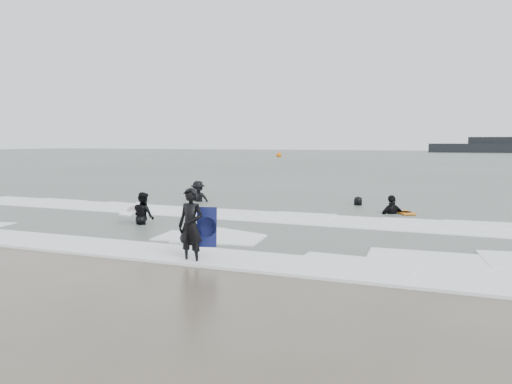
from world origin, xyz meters
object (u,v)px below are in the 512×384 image
at_px(vessel_horizon, 490,147).
at_px(surfer_right_near, 392,215).
at_px(surfer_wading, 144,225).
at_px(buoy, 279,155).
at_px(surfer_breaker, 198,203).
at_px(surfer_right_far, 358,206).
at_px(surfer_centre, 191,263).

bearing_deg(vessel_horizon, surfer_right_near, -94.08).
xyz_separation_m(surfer_wading, surfer_right_near, (7.61, 5.84, 0.00)).
bearing_deg(buoy, surfer_breaker, -73.12).
xyz_separation_m(surfer_breaker, surfer_right_near, (9.04, -0.55, 0.00)).
bearing_deg(surfer_wading, buoy, -45.00).
distance_m(surfer_breaker, surfer_right_far, 7.45).
bearing_deg(surfer_centre, buoy, 113.34).
bearing_deg(surfer_breaker, surfer_right_far, 2.86).
bearing_deg(surfer_right_near, surfer_centre, 31.49).
xyz_separation_m(surfer_breaker, buoy, (-20.66, 68.10, 0.42)).
relative_size(surfer_breaker, buoy, 1.15).
xyz_separation_m(surfer_right_far, vessel_horizon, (10.69, 122.83, 1.54)).
bearing_deg(buoy, surfer_wading, -73.48).
relative_size(surfer_wading, vessel_horizon, 0.06).
bearing_deg(surfer_right_far, surfer_right_near, 107.54).
xyz_separation_m(surfer_centre, surfer_wading, (-4.24, 4.10, 0.00)).
height_order(surfer_centre, surfer_right_near, surfer_right_near).
height_order(surfer_right_near, vessel_horizon, vessel_horizon).
height_order(surfer_breaker, surfer_right_far, surfer_breaker).
height_order(surfer_breaker, surfer_right_near, surfer_right_near).
bearing_deg(surfer_breaker, vessel_horizon, 72.23).
bearing_deg(surfer_centre, surfer_wading, 140.81).
relative_size(surfer_wading, surfer_breaker, 0.90).
height_order(surfer_centre, surfer_wading, surfer_centre).
relative_size(surfer_centre, surfer_wading, 1.06).
distance_m(buoy, vessel_horizon, 68.31).
xyz_separation_m(surfer_right_near, vessel_horizon, (8.92, 124.97, 1.54)).
xyz_separation_m(surfer_breaker, vessel_horizon, (17.96, 124.43, 1.54)).
bearing_deg(surfer_breaker, buoy, 97.32).
height_order(surfer_centre, buoy, buoy).
bearing_deg(surfer_centre, vessel_horizon, 89.61).
distance_m(surfer_wading, surfer_right_near, 9.59).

